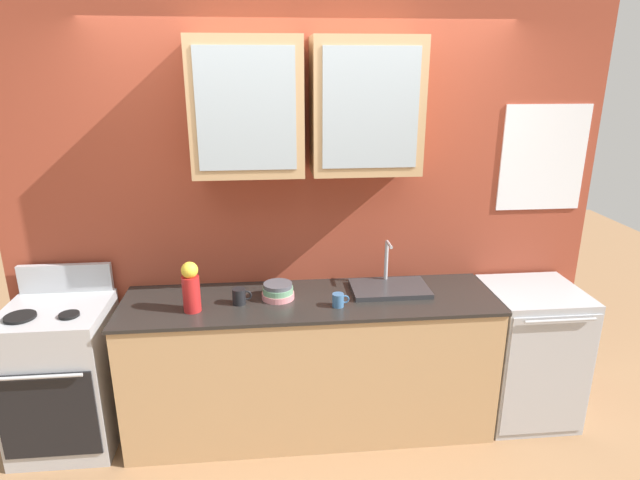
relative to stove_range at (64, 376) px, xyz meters
name	(u,v)px	position (x,y,z in m)	size (l,w,h in m)	color
ground_plane	(311,424)	(1.50, 0.00, -0.46)	(10.00, 10.00, 0.00)	#936B47
back_wall_unit	(306,191)	(1.50, 0.30, 1.04)	(3.75, 0.43, 2.66)	#993D28
counter	(311,364)	(1.50, 0.00, -0.01)	(2.27, 0.61, 0.90)	tan
stove_range	(64,376)	(0.00, 0.00, 0.00)	(0.59, 0.60, 1.08)	#ADAFB5
sink_faucet	(390,287)	(2.00, 0.08, 0.46)	(0.48, 0.31, 0.30)	#2D2D30
bowl_stack	(278,291)	(1.31, 0.03, 0.49)	(0.20, 0.20, 0.10)	#D87F84
vase	(191,287)	(0.81, -0.10, 0.59)	(0.10, 0.10, 0.30)	#B21E1E
cup_near_sink	(338,300)	(1.66, -0.12, 0.48)	(0.10, 0.07, 0.08)	#38608C
cup_near_bowls	(239,296)	(1.08, -0.03, 0.49)	(0.11, 0.08, 0.10)	black
dishwasher	(528,353)	(2.93, 0.00, -0.01)	(0.57, 0.60, 0.90)	#ADAFB5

